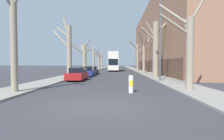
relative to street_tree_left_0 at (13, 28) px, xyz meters
The scene contains 20 objects.
ground_plane 7.49m from the street_tree_left_0, 27.17° to the right, with size 300.00×300.00×0.00m, color #333338.
sidewalk_left 47.31m from the street_tree_left_0, 90.69° to the left, with size 2.75×120.00×0.12m, color gray.
sidewalk_right 48.74m from the street_tree_left_0, 76.01° to the left, with size 2.75×120.00×0.12m, color gray.
building_facade_right 36.47m from the street_tree_left_0, 60.09° to the left, with size 10.08×49.33×15.15m.
street_tree_left_0 is the anchor object (origin of this frame).
street_tree_left_1 12.90m from the street_tree_left_0, 91.29° to the left, with size 2.96×1.94×8.36m.
street_tree_left_2 24.21m from the street_tree_left_0, 90.83° to the left, with size 3.76×3.41×6.71m.
street_tree_left_3 36.15m from the street_tree_left_0, 90.24° to the left, with size 3.68×3.27×6.99m.
street_tree_left_4 48.26m from the street_tree_left_0, 90.09° to the left, with size 3.93×3.59×7.00m.
street_tree_left_5 59.59m from the street_tree_left_0, 90.33° to the left, with size 2.90×2.24×6.82m.
street_tree_right_0 11.44m from the street_tree_left_0, ahead, with size 3.31×2.35×6.61m.
street_tree_right_1 16.84m from the street_tree_left_0, 47.67° to the left, with size 4.17×3.13×7.74m.
street_tree_right_2 25.94m from the street_tree_left_0, 63.84° to the left, with size 2.77×3.70×7.77m.
street_tree_right_3 35.88m from the street_tree_left_0, 71.69° to the left, with size 3.36×3.73×7.48m.
double_decker_bus 34.27m from the street_tree_left_0, 81.04° to the left, with size 2.46×10.92×4.66m.
parked_car_0 9.76m from the street_tree_left_0, 78.02° to the left, with size 1.76×4.30×1.42m.
parked_car_1 15.47m from the street_tree_left_0, 82.78° to the left, with size 1.89×3.95×1.43m.
parked_car_2 20.58m from the street_tree_left_0, 84.63° to the left, with size 1.85×4.14×1.35m.
lamp_post 13.08m from the street_tree_left_0, 35.14° to the left, with size 1.40×0.20×8.58m.
traffic_bollard 8.14m from the street_tree_left_0, ahead, with size 0.30×0.31×1.12m.
Camera 1 is at (0.91, -7.70, 1.89)m, focal length 28.00 mm.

